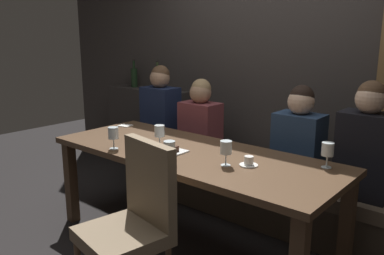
{
  "coord_description": "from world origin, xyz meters",
  "views": [
    {
      "loc": [
        1.79,
        -2.09,
        1.57
      ],
      "look_at": [
        -0.2,
        0.25,
        0.84
      ],
      "focal_mm": 37.23,
      "sensor_mm": 36.0,
      "label": 1
    }
  ],
  "objects_px": {
    "diner_redhead": "(160,108)",
    "diner_far_end": "(299,136)",
    "wine_glass_center_front": "(113,134)",
    "wine_glass_far_right": "(159,132)",
    "diner_near_end": "(366,143)",
    "dining_table": "(191,163)",
    "chair_near_side": "(134,216)",
    "wine_glass_near_right": "(328,150)",
    "banquette_bench": "(242,189)",
    "dessert_plate": "(171,151)",
    "wine_bottle_pale_label": "(157,79)",
    "wine_glass_far_left": "(169,149)",
    "wine_bottle_dark_red": "(134,77)",
    "espresso_cup": "(249,162)",
    "diner_bearded": "(200,120)",
    "wine_glass_end_left": "(226,149)"
  },
  "relations": [
    {
      "from": "diner_redhead",
      "to": "diner_far_end",
      "type": "bearing_deg",
      "value": -1.18
    },
    {
      "from": "wine_glass_center_front",
      "to": "wine_glass_far_right",
      "type": "bearing_deg",
      "value": 51.01
    },
    {
      "from": "diner_near_end",
      "to": "wine_glass_center_front",
      "type": "xyz_separation_m",
      "value": [
        -1.47,
        -1.01,
        0.02
      ]
    },
    {
      "from": "dining_table",
      "to": "wine_glass_far_right",
      "type": "relative_size",
      "value": 13.41
    },
    {
      "from": "chair_near_side",
      "to": "wine_glass_near_right",
      "type": "xyz_separation_m",
      "value": [
        0.69,
        1.01,
        0.29
      ]
    },
    {
      "from": "dining_table",
      "to": "wine_glass_near_right",
      "type": "height_order",
      "value": "wine_glass_near_right"
    },
    {
      "from": "banquette_bench",
      "to": "dessert_plate",
      "type": "xyz_separation_m",
      "value": [
        -0.08,
        -0.81,
        0.53
      ]
    },
    {
      "from": "dining_table",
      "to": "wine_bottle_pale_label",
      "type": "distance_m",
      "value": 1.79
    },
    {
      "from": "wine_glass_center_front",
      "to": "wine_glass_far_left",
      "type": "xyz_separation_m",
      "value": [
        0.58,
        -0.01,
        -0.0
      ]
    },
    {
      "from": "dessert_plate",
      "to": "wine_glass_near_right",
      "type": "bearing_deg",
      "value": 22.22
    },
    {
      "from": "wine_bottle_dark_red",
      "to": "diner_near_end",
      "type": "bearing_deg",
      "value": -7.31
    },
    {
      "from": "wine_glass_far_left",
      "to": "wine_glass_center_front",
      "type": "bearing_deg",
      "value": 178.74
    },
    {
      "from": "diner_redhead",
      "to": "dining_table",
      "type": "bearing_deg",
      "value": -35.16
    },
    {
      "from": "wine_glass_far_left",
      "to": "espresso_cup",
      "type": "bearing_deg",
      "value": 40.39
    },
    {
      "from": "dining_table",
      "to": "wine_bottle_dark_red",
      "type": "bearing_deg",
      "value": 149.54
    },
    {
      "from": "diner_near_end",
      "to": "wine_bottle_dark_red",
      "type": "height_order",
      "value": "wine_bottle_dark_red"
    },
    {
      "from": "wine_glass_far_right",
      "to": "espresso_cup",
      "type": "height_order",
      "value": "wine_glass_far_right"
    },
    {
      "from": "wine_glass_far_right",
      "to": "wine_glass_far_left",
      "type": "relative_size",
      "value": 1.0
    },
    {
      "from": "dining_table",
      "to": "banquette_bench",
      "type": "bearing_deg",
      "value": 90.0
    },
    {
      "from": "diner_redhead",
      "to": "chair_near_side",
      "type": "bearing_deg",
      "value": -49.87
    },
    {
      "from": "banquette_bench",
      "to": "wine_glass_near_right",
      "type": "distance_m",
      "value": 1.16
    },
    {
      "from": "chair_near_side",
      "to": "wine_glass_near_right",
      "type": "distance_m",
      "value": 1.26
    },
    {
      "from": "chair_near_side",
      "to": "diner_far_end",
      "type": "relative_size",
      "value": 1.31
    },
    {
      "from": "diner_bearded",
      "to": "wine_bottle_dark_red",
      "type": "height_order",
      "value": "wine_bottle_dark_red"
    },
    {
      "from": "diner_far_end",
      "to": "wine_glass_near_right",
      "type": "bearing_deg",
      "value": -46.17
    },
    {
      "from": "wine_bottle_dark_red",
      "to": "wine_glass_center_front",
      "type": "height_order",
      "value": "wine_bottle_dark_red"
    },
    {
      "from": "diner_far_end",
      "to": "diner_near_end",
      "type": "relative_size",
      "value": 0.91
    },
    {
      "from": "wine_glass_center_front",
      "to": "dessert_plate",
      "type": "bearing_deg",
      "value": 28.47
    },
    {
      "from": "diner_bearded",
      "to": "banquette_bench",
      "type": "bearing_deg",
      "value": 0.5
    },
    {
      "from": "diner_near_end",
      "to": "wine_glass_near_right",
      "type": "bearing_deg",
      "value": -105.37
    },
    {
      "from": "wine_glass_far_left",
      "to": "wine_glass_near_right",
      "type": "bearing_deg",
      "value": 38.38
    },
    {
      "from": "chair_near_side",
      "to": "dessert_plate",
      "type": "bearing_deg",
      "value": 114.75
    },
    {
      "from": "wine_glass_center_front",
      "to": "diner_near_end",
      "type": "bearing_deg",
      "value": 34.41
    },
    {
      "from": "wine_glass_center_front",
      "to": "wine_bottle_pale_label",
      "type": "bearing_deg",
      "value": 123.89
    },
    {
      "from": "wine_bottle_pale_label",
      "to": "espresso_cup",
      "type": "height_order",
      "value": "wine_bottle_pale_label"
    },
    {
      "from": "diner_bearded",
      "to": "dessert_plate",
      "type": "relative_size",
      "value": 3.79
    },
    {
      "from": "diner_bearded",
      "to": "wine_glass_center_front",
      "type": "relative_size",
      "value": 4.39
    },
    {
      "from": "dining_table",
      "to": "diner_redhead",
      "type": "xyz_separation_m",
      "value": [
        -1.01,
        0.71,
        0.18
      ]
    },
    {
      "from": "banquette_bench",
      "to": "wine_bottle_pale_label",
      "type": "relative_size",
      "value": 7.67
    },
    {
      "from": "dining_table",
      "to": "wine_glass_center_front",
      "type": "distance_m",
      "value": 0.6
    },
    {
      "from": "diner_redhead",
      "to": "diner_near_end",
      "type": "relative_size",
      "value": 1.0
    },
    {
      "from": "diner_bearded",
      "to": "wine_glass_end_left",
      "type": "xyz_separation_m",
      "value": [
        0.86,
        -0.79,
        0.06
      ]
    },
    {
      "from": "wine_bottle_pale_label",
      "to": "dessert_plate",
      "type": "xyz_separation_m",
      "value": [
        1.31,
        -1.17,
        -0.32
      ]
    },
    {
      "from": "chair_near_side",
      "to": "wine_bottle_pale_label",
      "type": "height_order",
      "value": "wine_bottle_pale_label"
    },
    {
      "from": "chair_near_side",
      "to": "dessert_plate",
      "type": "xyz_separation_m",
      "value": [
        -0.28,
        0.61,
        0.2
      ]
    },
    {
      "from": "diner_far_end",
      "to": "espresso_cup",
      "type": "distance_m",
      "value": 0.69
    },
    {
      "from": "wine_bottle_pale_label",
      "to": "wine_glass_end_left",
      "type": "distance_m",
      "value": 2.12
    },
    {
      "from": "diner_redhead",
      "to": "wine_glass_center_front",
      "type": "distance_m",
      "value": 1.17
    },
    {
      "from": "banquette_bench",
      "to": "wine_glass_far_right",
      "type": "relative_size",
      "value": 15.24
    },
    {
      "from": "diner_near_end",
      "to": "wine_bottle_dark_red",
      "type": "bearing_deg",
      "value": 172.69
    }
  ]
}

